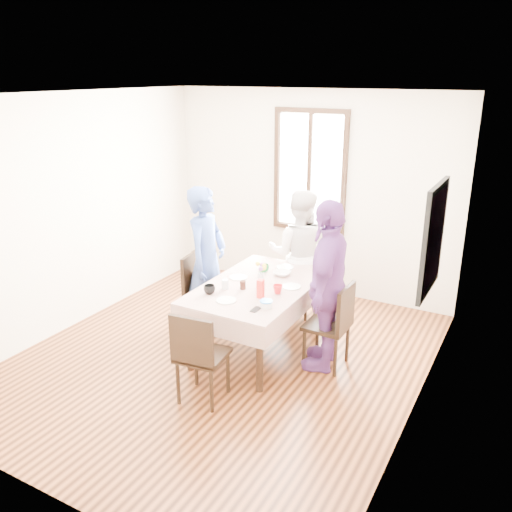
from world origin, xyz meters
name	(u,v)px	position (x,y,z in m)	size (l,w,h in m)	color
ground	(222,358)	(0.00, 0.00, 0.00)	(4.50, 4.50, 0.00)	black
back_wall	(310,194)	(0.00, 2.25, 1.35)	(4.00, 4.00, 0.00)	beige
right_wall	(426,272)	(2.00, 0.00, 1.35)	(4.50, 4.50, 0.00)	beige
window_frame	(310,172)	(0.00, 2.23, 1.65)	(1.02, 0.06, 1.62)	black
window_pane	(310,171)	(0.00, 2.24, 1.65)	(0.90, 0.02, 1.50)	white
art_poster	(434,239)	(1.98, 0.30, 1.55)	(0.04, 0.76, 0.96)	red
dining_table	(258,318)	(0.24, 0.36, 0.38)	(0.93, 1.55, 0.75)	black
tablecloth	(258,285)	(0.24, 0.36, 0.76)	(1.05, 1.67, 0.01)	#56170C
chair_left	(206,293)	(-0.53, 0.51, 0.46)	(0.42, 0.42, 0.91)	black
chair_right	(327,325)	(1.02, 0.41, 0.46)	(0.42, 0.42, 0.91)	black
chair_far	(299,279)	(0.24, 1.43, 0.46)	(0.42, 0.42, 0.91)	black
chair_near	(203,355)	(0.24, -0.70, 0.46)	(0.42, 0.42, 0.91)	black
person_left	(207,261)	(-0.51, 0.51, 0.86)	(0.63, 0.41, 1.72)	#304684
person_far	(299,253)	(0.24, 1.41, 0.80)	(0.78, 0.60, 1.60)	silver
person_right	(327,286)	(0.99, 0.41, 0.88)	(1.03, 0.43, 1.77)	#65337B
mug_black	(209,290)	(-0.08, -0.08, 0.81)	(0.12, 0.12, 0.09)	black
mug_flag	(278,289)	(0.53, 0.26, 0.81)	(0.10, 0.10, 0.09)	red
mug_green	(264,268)	(0.12, 0.74, 0.81)	(0.11, 0.11, 0.09)	#0C7226
serving_bowl	(282,273)	(0.35, 0.73, 0.78)	(0.18, 0.18, 0.05)	white
juice_carton	(261,289)	(0.42, 0.08, 0.86)	(0.06, 0.06, 0.19)	red
butter_tub	(266,304)	(0.58, -0.10, 0.79)	(0.12, 0.12, 0.06)	white
jam_jar	(243,285)	(0.16, 0.18, 0.81)	(0.06, 0.06, 0.09)	black
drinking_glass	(225,284)	(0.00, 0.10, 0.81)	(0.07, 0.07, 0.10)	silver
smartphone	(256,309)	(0.52, -0.20, 0.77)	(0.07, 0.13, 0.01)	black
flower_vase	(261,278)	(0.25, 0.41, 0.82)	(0.06, 0.06, 0.12)	silver
plate_left	(238,277)	(-0.04, 0.43, 0.77)	(0.20, 0.20, 0.01)	white
plate_right	(291,287)	(0.58, 0.47, 0.77)	(0.20, 0.20, 0.01)	white
plate_far	(285,267)	(0.27, 0.97, 0.77)	(0.20, 0.20, 0.01)	white
plate_near	(226,300)	(0.17, -0.16, 0.77)	(0.20, 0.20, 0.01)	white
butter_lid	(266,301)	(0.58, -0.10, 0.83)	(0.12, 0.12, 0.01)	blue
flower_bunch	(261,268)	(0.25, 0.41, 0.94)	(0.09, 0.09, 0.10)	yellow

